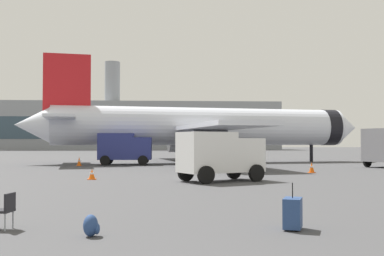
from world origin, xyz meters
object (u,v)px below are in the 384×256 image
at_px(safety_cone_near, 92,174).
at_px(traveller_backpack, 91,226).
at_px(rolling_suitcase, 293,213).
at_px(airplane_at_gate, 202,127).
at_px(gate_chair, 4,208).
at_px(safety_cone_outer, 103,160).
at_px(safety_cone_far, 79,161).
at_px(safety_cone_mid, 312,168).
at_px(cargo_van, 220,154).
at_px(service_truck, 124,147).

xyz_separation_m(safety_cone_near, traveller_backpack, (2.40, -15.81, -0.06)).
bearing_deg(rolling_suitcase, safety_cone_near, 114.62).
distance_m(airplane_at_gate, traveller_backpack, 37.23).
bearing_deg(rolling_suitcase, airplane_at_gate, 88.66).
relative_size(airplane_at_gate, gate_chair, 41.45).
bearing_deg(rolling_suitcase, safety_cone_outer, 104.68).
relative_size(safety_cone_far, gate_chair, 0.92).
bearing_deg(safety_cone_far, traveller_backpack, -79.37).
xyz_separation_m(airplane_at_gate, safety_cone_mid, (6.16, -15.99, -3.30)).
distance_m(cargo_van, gate_chair, 14.84).
relative_size(service_truck, safety_cone_outer, 6.46).
distance_m(airplane_at_gate, rolling_suitcase, 36.30).
distance_m(airplane_at_gate, cargo_van, 22.66).
distance_m(cargo_van, safety_cone_far, 20.02).
height_order(service_truck, rolling_suitcase, service_truck).
height_order(safety_cone_near, safety_cone_far, safety_cone_far).
height_order(safety_cone_near, gate_chair, gate_chair).
height_order(cargo_van, gate_chair, cargo_van).
distance_m(airplane_at_gate, service_truck, 8.72).
distance_m(service_truck, safety_cone_far, 4.29).
relative_size(safety_cone_far, traveller_backpack, 1.64).
relative_size(rolling_suitcase, gate_chair, 1.28).
relative_size(traveller_backpack, gate_chair, 0.56).
bearing_deg(airplane_at_gate, gate_chair, -102.04).
bearing_deg(safety_cone_outer, traveller_backpack, -83.08).
bearing_deg(rolling_suitcase, gate_chair, 176.57).
height_order(airplane_at_gate, traveller_backpack, airplane_at_gate).
height_order(airplane_at_gate, rolling_suitcase, airplane_at_gate).
distance_m(rolling_suitcase, gate_chair, 6.79).
relative_size(service_truck, gate_chair, 5.62).
height_order(airplane_at_gate, safety_cone_near, airplane_at_gate).
relative_size(safety_cone_near, rolling_suitcase, 0.54).
bearing_deg(traveller_backpack, airplane_at_gate, 81.54).
relative_size(airplane_at_gate, safety_cone_mid, 49.10).
xyz_separation_m(safety_cone_outer, rolling_suitcase, (8.71, -33.26, 0.02)).
xyz_separation_m(cargo_van, safety_cone_near, (-6.94, 1.67, -1.16)).
xyz_separation_m(airplane_at_gate, rolling_suitcase, (-0.84, -36.14, -3.27)).
relative_size(service_truck, traveller_backpack, 10.08).
height_order(rolling_suitcase, traveller_backpack, rolling_suitcase).
distance_m(safety_cone_near, safety_cone_far, 15.79).
bearing_deg(service_truck, rolling_suitcase, -78.36).
bearing_deg(rolling_suitcase, safety_cone_far, 108.84).
bearing_deg(safety_cone_outer, gate_chair, -86.63).
relative_size(safety_cone_near, safety_cone_outer, 0.80).
bearing_deg(rolling_suitcase, cargo_van, 90.27).
height_order(safety_cone_far, safety_cone_outer, safety_cone_far).
distance_m(service_truck, cargo_van, 19.65).
bearing_deg(airplane_at_gate, cargo_van, -92.31).
relative_size(safety_cone_mid, gate_chair, 0.84).
bearing_deg(traveller_backpack, rolling_suitcase, 6.57).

